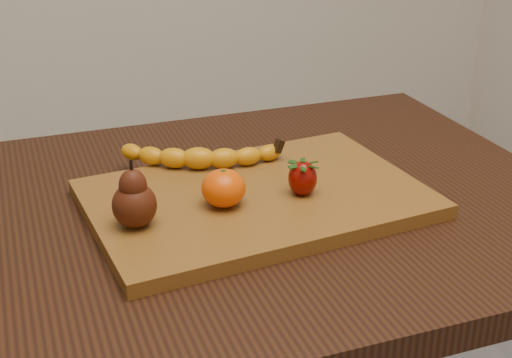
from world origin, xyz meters
name	(u,v)px	position (x,y,z in m)	size (l,w,h in m)	color
table	(222,264)	(0.00, 0.00, 0.66)	(1.00, 0.70, 0.76)	black
cutting_board	(256,199)	(0.04, -0.02, 0.77)	(0.45, 0.30, 0.02)	brown
banana	(199,158)	(-0.01, 0.08, 0.80)	(0.21, 0.05, 0.03)	orange
pear	(134,194)	(-0.13, -0.06, 0.82)	(0.06, 0.06, 0.09)	#491B0B
mandarin	(224,188)	(-0.01, -0.04, 0.80)	(0.06, 0.06, 0.05)	#FD5202
strawberry	(303,177)	(0.10, -0.05, 0.80)	(0.04, 0.04, 0.05)	#7B0903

